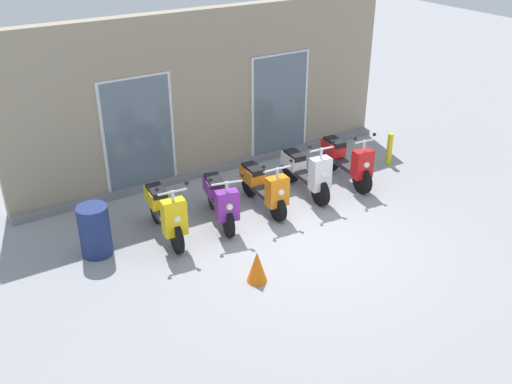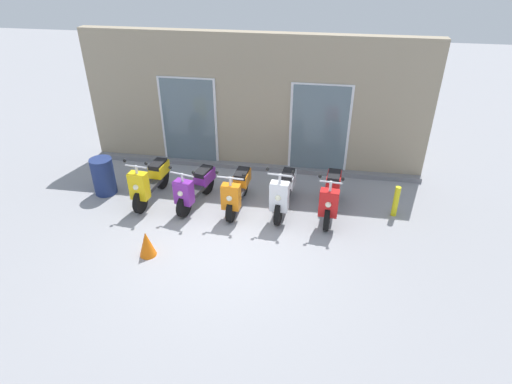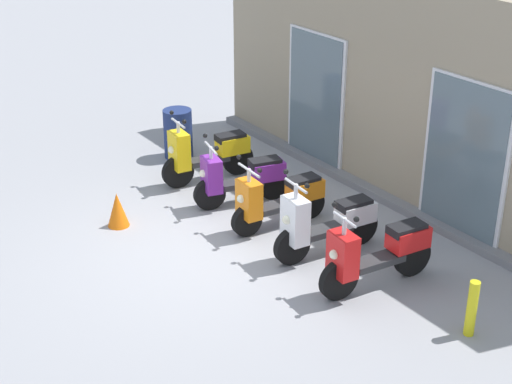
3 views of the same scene
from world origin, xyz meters
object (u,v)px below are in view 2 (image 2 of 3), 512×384
object	(u,v)px
scooter_yellow	(150,181)
scooter_red	(331,195)
scooter_white	(284,191)
scooter_purple	(195,187)
curb_bollard	(396,201)
traffic_cone	(147,244)
trash_bin	(103,176)
scooter_orange	(237,190)

from	to	relation	value
scooter_yellow	scooter_red	size ratio (longest dim) A/B	0.97
scooter_yellow	scooter_white	world-z (taller)	scooter_white
scooter_red	scooter_purple	bearing A→B (deg)	-178.68
scooter_white	curb_bollard	size ratio (longest dim) A/B	2.35
scooter_white	traffic_cone	distance (m)	3.08
scooter_yellow	curb_bollard	world-z (taller)	scooter_yellow
traffic_cone	scooter_red	bearing A→B (deg)	30.20
scooter_purple	scooter_yellow	bearing A→B (deg)	179.09
scooter_red	trash_bin	size ratio (longest dim) A/B	1.93
scooter_red	scooter_yellow	bearing A→B (deg)	-179.26
scooter_orange	trash_bin	world-z (taller)	scooter_orange
scooter_purple	traffic_cone	distance (m)	1.94
scooter_yellow	trash_bin	distance (m)	1.20
scooter_orange	scooter_white	world-z (taller)	scooter_white
scooter_white	scooter_red	distance (m)	1.01
scooter_purple	scooter_white	distance (m)	1.95
scooter_orange	scooter_red	bearing A→B (deg)	1.18
scooter_orange	scooter_white	bearing A→B (deg)	2.68
trash_bin	curb_bollard	bearing A→B (deg)	1.00
scooter_yellow	scooter_white	size ratio (longest dim) A/B	0.99
trash_bin	traffic_cone	bearing A→B (deg)	-48.00
trash_bin	scooter_orange	bearing A→B (deg)	-2.07
scooter_white	traffic_cone	world-z (taller)	scooter_white
scooter_purple	scooter_orange	size ratio (longest dim) A/B	0.98
scooter_orange	curb_bollard	size ratio (longest dim) A/B	2.22
scooter_purple	scooter_white	xyz separation A→B (m)	(1.95, 0.07, 0.03)
traffic_cone	scooter_purple	bearing A→B (deg)	77.89
scooter_orange	trash_bin	xyz separation A→B (m)	(-3.17, 0.11, -0.00)
scooter_orange	trash_bin	distance (m)	3.18
traffic_cone	scooter_white	bearing A→B (deg)	39.82
traffic_cone	scooter_yellow	bearing A→B (deg)	108.58
scooter_orange	traffic_cone	distance (m)	2.35
scooter_white	scooter_red	size ratio (longest dim) A/B	0.98
scooter_red	scooter_white	bearing A→B (deg)	179.67
scooter_orange	scooter_white	size ratio (longest dim) A/B	0.94
scooter_yellow	scooter_orange	xyz separation A→B (m)	(1.99, 0.01, -0.05)
scooter_yellow	curb_bollard	distance (m)	5.40
scooter_yellow	trash_bin	world-z (taller)	scooter_yellow
scooter_yellow	scooter_purple	bearing A→B (deg)	-0.91
scooter_white	trash_bin	bearing A→B (deg)	179.08
curb_bollard	scooter_purple	bearing A→B (deg)	-176.61
curb_bollard	trash_bin	size ratio (longest dim) A/B	0.80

